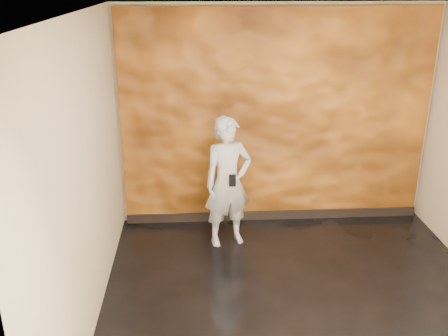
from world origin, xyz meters
TOP-DOWN VIEW (x-y plane):
  - room at (0.00, 0.00)m, footprint 4.02×4.02m
  - feature_wall at (0.00, 1.96)m, footprint 3.90×0.06m
  - baseboard at (0.00, 1.92)m, footprint 3.90×0.04m
  - man at (-0.65, 1.35)m, footprint 0.66×0.53m
  - phone at (-0.61, 1.14)m, footprint 0.08×0.02m

SIDE VIEW (x-z plane):
  - baseboard at x=0.00m, z-range 0.00..0.12m
  - man at x=-0.65m, z-range 0.00..1.59m
  - phone at x=-0.61m, z-range 0.83..0.97m
  - feature_wall at x=0.00m, z-range 0.00..2.75m
  - room at x=0.00m, z-range -0.01..2.81m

